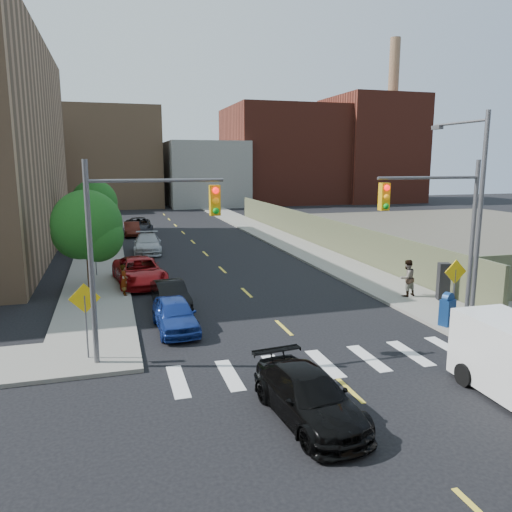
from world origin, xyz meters
TOP-DOWN VIEW (x-y plane):
  - ground at (0.00, 0.00)m, footprint 160.00×160.00m
  - sidewalk_nw at (-7.75, 41.50)m, footprint 3.50×73.00m
  - sidewalk_ne at (7.75, 41.50)m, footprint 3.50×73.00m
  - fence_north at (9.60, 28.00)m, footprint 0.12×44.00m
  - gravel_lot at (28.00, 30.00)m, footprint 36.00×42.00m
  - bg_bldg_midwest at (-6.00, 72.00)m, footprint 14.00×16.00m
  - bg_bldg_center at (8.00, 70.00)m, footprint 12.00×16.00m
  - bg_bldg_east at (22.00, 72.00)m, footprint 18.00×18.00m
  - bg_bldg_fareast at (38.00, 70.00)m, footprint 14.00×16.00m
  - smokestack at (42.00, 70.00)m, footprint 1.80×1.80m
  - signal_nw at (-5.98, 6.00)m, footprint 4.59×0.30m
  - signal_ne at (5.98, 6.00)m, footprint 4.59×0.30m
  - streetlight_ne at (8.20, 6.90)m, footprint 0.25×3.70m
  - warn_sign_nw at (-7.80, 6.50)m, footprint 1.06×0.06m
  - warn_sign_ne at (7.20, 6.50)m, footprint 1.06×0.06m
  - warn_sign_midwest at (-7.80, 20.00)m, footprint 1.06×0.06m
  - tree_west_near at (-8.00, 16.05)m, footprint 3.66×3.64m
  - tree_west_far at (-8.00, 31.05)m, footprint 3.66×3.64m
  - parked_car_blue at (-4.44, 9.00)m, footprint 1.75×4.06m
  - parked_car_black at (-4.23, 12.36)m, footprint 1.66×3.94m
  - parked_car_red at (-5.39, 17.50)m, footprint 3.09×5.74m
  - parked_car_silver at (-4.20, 27.59)m, footprint 2.36×5.15m
  - parked_car_white at (-4.20, 27.85)m, footprint 1.90×4.04m
  - parked_car_maroon at (-4.96, 37.16)m, footprint 1.41×4.02m
  - parked_car_grey at (-4.20, 38.98)m, footprint 2.52×5.40m
  - black_sedan at (-1.89, 0.64)m, footprint 2.30×4.70m
  - mailbox at (6.54, 6.00)m, footprint 0.71×0.64m
  - payphone at (8.91, 9.48)m, footprint 0.65×0.59m
  - pedestrian_west at (-6.30, 14.80)m, footprint 0.49×0.65m
  - pedestrian_east at (7.54, 10.55)m, footprint 1.05×0.89m

SIDE VIEW (x-z plane):
  - ground at x=0.00m, z-range 0.00..0.00m
  - gravel_lot at x=28.00m, z-range 0.00..0.06m
  - sidewalk_nw at x=-7.75m, z-range 0.00..0.15m
  - sidewalk_ne at x=7.75m, z-range 0.00..0.15m
  - parked_car_black at x=-4.23m, z-range 0.00..1.27m
  - black_sedan at x=-1.89m, z-range 0.00..1.31m
  - parked_car_maroon at x=-4.96m, z-range 0.00..1.32m
  - parked_car_white at x=-4.20m, z-range 0.00..1.34m
  - parked_car_blue at x=-4.44m, z-range 0.00..1.36m
  - parked_car_silver at x=-4.20m, z-range 0.00..1.46m
  - parked_car_grey at x=-4.20m, z-range 0.00..1.50m
  - parked_car_red at x=-5.39m, z-range 0.00..1.53m
  - mailbox at x=6.54m, z-range 0.13..1.56m
  - pedestrian_west at x=-6.30m, z-range 0.15..1.75m
  - payphone at x=8.91m, z-range 0.15..2.00m
  - pedestrian_east at x=7.54m, z-range 0.15..2.03m
  - fence_north at x=9.60m, z-range 0.00..2.50m
  - warn_sign_nw at x=-7.80m, z-range 0.58..3.41m
  - warn_sign_ne at x=7.20m, z-range 0.58..3.41m
  - warn_sign_midwest at x=-7.80m, z-range 0.58..3.41m
  - tree_west_near at x=-8.00m, z-range 0.72..6.24m
  - tree_west_far at x=-8.00m, z-range 0.72..6.24m
  - signal_nw at x=-5.98m, z-range 1.03..8.03m
  - signal_ne at x=5.98m, z-range 1.03..8.03m
  - bg_bldg_center at x=8.00m, z-range 0.00..10.00m
  - streetlight_ne at x=8.20m, z-range 0.72..9.72m
  - bg_bldg_midwest at x=-6.00m, z-range 0.00..15.00m
  - bg_bldg_east at x=22.00m, z-range 0.00..16.00m
  - bg_bldg_fareast at x=38.00m, z-range 0.00..18.00m
  - smokestack at x=42.00m, z-range 0.00..28.00m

